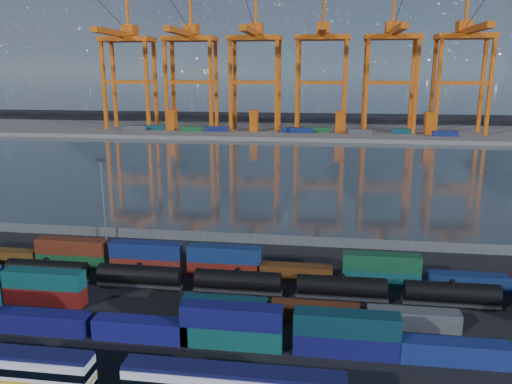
# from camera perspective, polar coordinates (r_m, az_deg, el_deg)

# --- Properties ---
(ground) EXTENTS (700.00, 700.00, 0.00)m
(ground) POSITION_cam_1_polar(r_m,az_deg,el_deg) (73.51, -3.34, -13.14)
(ground) COLOR black
(ground) RESTS_ON ground
(harbor_water) EXTENTS (700.00, 700.00, 0.00)m
(harbor_water) POSITION_cam_1_polar(r_m,az_deg,el_deg) (173.01, 3.46, 2.57)
(harbor_water) COLOR #2D3A41
(harbor_water) RESTS_ON ground
(far_quay) EXTENTS (700.00, 70.00, 2.00)m
(far_quay) POSITION_cam_1_polar(r_m,az_deg,el_deg) (276.49, 5.23, 6.90)
(far_quay) COLOR #514F4C
(far_quay) RESTS_ON ground
(distant_mountains) EXTENTS (2470.00, 1100.00, 520.00)m
(distant_mountains) POSITION_cam_1_polar(r_m,az_deg,el_deg) (1675.54, 10.26, 19.83)
(distant_mountains) COLOR #1E2630
(distant_mountains) RESTS_ON ground
(container_row_south) EXTENTS (140.58, 2.54, 5.42)m
(container_row_south) POSITION_cam_1_polar(r_m,az_deg,el_deg) (69.09, -18.34, -13.67)
(container_row_south) COLOR #393A3D
(container_row_south) RESTS_ON ground
(container_row_mid) EXTENTS (142.13, 2.42, 5.16)m
(container_row_mid) POSITION_cam_1_polar(r_m,az_deg,el_deg) (71.61, -6.67, -12.25)
(container_row_mid) COLOR #464A4C
(container_row_mid) RESTS_ON ground
(container_row_north) EXTENTS (141.94, 2.45, 5.21)m
(container_row_north) POSITION_cam_1_polar(r_m,az_deg,el_deg) (83.64, -4.69, -8.24)
(container_row_north) COLOR navy
(container_row_north) RESTS_ON ground
(tanker_string) EXTENTS (122.05, 2.91, 4.17)m
(tanker_string) POSITION_cam_1_polar(r_m,az_deg,el_deg) (78.47, -7.73, -9.77)
(tanker_string) COLOR black
(tanker_string) RESTS_ON ground
(waterfront_fence) EXTENTS (160.12, 0.12, 2.20)m
(waterfront_fence) POSITION_cam_1_polar(r_m,az_deg,el_deg) (98.61, -0.16, -5.36)
(waterfront_fence) COLOR #595B5E
(waterfront_fence) RESTS_ON ground
(yard_light_mast) EXTENTS (1.60, 0.40, 16.60)m
(yard_light_mast) POSITION_cam_1_polar(r_m,az_deg,el_deg) (102.90, -17.10, -0.35)
(yard_light_mast) COLOR slate
(yard_light_mast) RESTS_ON ground
(gantry_cranes) EXTENTS (202.75, 53.29, 72.16)m
(gantry_cranes) POSITION_cam_1_polar(r_m,az_deg,el_deg) (268.43, 3.70, 15.97)
(gantry_cranes) COLOR #C7510E
(gantry_cranes) RESTS_ON ground
(quay_containers) EXTENTS (172.58, 10.99, 2.60)m
(quay_containers) POSITION_cam_1_polar(r_m,az_deg,el_deg) (262.59, 2.66, 7.09)
(quay_containers) COLOR navy
(quay_containers) RESTS_ON far_quay
(straddle_carriers) EXTENTS (140.00, 7.00, 11.10)m
(straddle_carriers) POSITION_cam_1_polar(r_m,az_deg,el_deg) (265.97, 4.61, 8.12)
(straddle_carriers) COLOR #C7510E
(straddle_carriers) RESTS_ON far_quay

